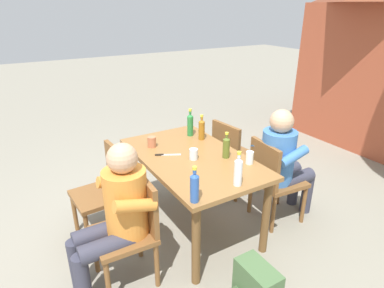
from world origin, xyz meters
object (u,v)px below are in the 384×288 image
bottle_amber (202,129)px  cup_terracotta (152,142)px  person_in_white_shirt (117,211)px  cup_glass (194,154)px  chair_near_left (106,187)px  bottle_clear (238,171)px  dining_table (192,166)px  bottle_blue (195,187)px  bottle_green (190,124)px  chair_far_right (273,177)px  chair_near_right (132,226)px  person_in_plaid_shirt (283,160)px  chair_far_left (233,154)px  table_knife (166,155)px  cup_white (250,158)px  bottle_olive (226,147)px

bottle_amber → cup_terracotta: (-0.08, -0.52, -0.06)m
person_in_white_shirt → bottle_amber: person_in_white_shirt is taller
cup_glass → person_in_white_shirt: bearing=-72.1°
chair_near_left → bottle_clear: (0.96, 0.76, 0.40)m
dining_table → bottle_blue: size_ratio=5.32×
person_in_white_shirt → cup_glass: (-0.27, 0.82, 0.16)m
bottle_green → chair_far_right: bearing=32.0°
chair_near_right → bottle_clear: 0.91m
dining_table → bottle_green: size_ratio=4.96×
person_in_plaid_shirt → bottle_blue: person_in_plaid_shirt is taller
bottle_green → cup_glass: bottle_green is taller
dining_table → bottle_clear: (0.63, 0.03, 0.23)m
chair_near_left → bottle_blue: (0.99, 0.36, 0.40)m
person_in_white_shirt → dining_table: bearing=111.3°
dining_table → bottle_clear: bearing=2.8°
chair_far_left → bottle_blue: bottle_blue is taller
person_in_plaid_shirt → bottle_clear: size_ratio=4.17×
chair_far_right → chair_near_left: size_ratio=1.00×
dining_table → bottle_blue: bearing=-29.6°
chair_near_right → chair_near_left: size_ratio=1.00×
cup_glass → chair_far_left: bearing=116.8°
person_in_plaid_shirt → chair_near_left: bearing=-112.8°
cup_glass → table_knife: bearing=-138.7°
bottle_blue → cup_white: (-0.26, 0.72, -0.06)m
chair_near_left → bottle_green: bottle_green is taller
chair_near_right → person_in_plaid_shirt: bearing=90.1°
bottle_blue → bottle_amber: size_ratio=1.04×
chair_near_right → table_knife: 0.77m
chair_near_right → bottle_olive: 1.07m
table_knife → dining_table: bearing=54.9°
cup_terracotta → chair_near_right: bearing=-35.3°
bottle_olive → cup_glass: bearing=-114.2°
dining_table → chair_near_right: (0.33, -0.73, -0.18)m
chair_far_left → bottle_amber: size_ratio=3.29×
chair_far_right → bottle_green: bearing=-148.0°
chair_near_left → table_knife: bearing=70.0°
chair_far_right → cup_white: (0.07, -0.38, 0.34)m
chair_far_left → bottle_green: (-0.13, -0.48, 0.41)m
bottle_blue → bottle_olive: bearing=127.1°
chair_near_left → chair_far_right: bearing=66.0°
bottle_amber → table_knife: (0.16, -0.49, -0.11)m
bottle_blue → bottle_green: bearing=150.7°
chair_near_right → cup_glass: size_ratio=8.85×
dining_table → chair_far_left: bearing=113.5°
table_knife → bottle_amber: bearing=107.9°
dining_table → bottle_green: 0.57m
dining_table → table_knife: (-0.14, -0.20, 0.11)m
cup_white → table_knife: bearing=-134.0°
person_in_white_shirt → table_knife: 0.81m
chair_far_right → cup_white: 0.52m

